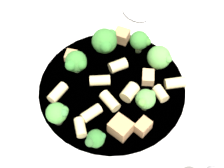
{
  "coord_description": "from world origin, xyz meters",
  "views": [
    {
      "loc": [
        -0.05,
        -0.29,
        0.47
      ],
      "look_at": [
        0.0,
        0.0,
        0.04
      ],
      "focal_mm": 60.0,
      "sensor_mm": 36.0,
      "label": 1
    }
  ],
  "objects_px": {
    "broccoli_floret_1": "(76,62)",
    "rigatoni_0": "(91,113)",
    "spoon": "(146,19)",
    "rigatoni_5": "(130,92)",
    "rigatoni_1": "(118,66)",
    "chicken_chunk_2": "(122,36)",
    "chicken_chunk_0": "(71,56)",
    "chicken_chunk_1": "(143,127)",
    "chicken_chunk_3": "(120,128)",
    "broccoli_floret_5": "(105,41)",
    "broccoli_floret_3": "(95,139)",
    "broccoli_floret_2": "(146,99)",
    "rigatoni_2": "(100,80)",
    "broccoli_floret_4": "(140,41)",
    "rigatoni_6": "(58,92)",
    "rigatoni_8": "(161,94)",
    "broccoli_floret_6": "(57,113)",
    "chicken_chunk_4": "(148,77)",
    "pasta_bowl": "(112,93)",
    "rigatoni_4": "(80,128)",
    "rigatoni_3": "(175,83)",
    "rigatoni_7": "(110,101)",
    "broccoli_floret_0": "(160,57)"
  },
  "relations": [
    {
      "from": "broccoli_floret_1",
      "to": "rigatoni_0",
      "type": "xyz_separation_m",
      "value": [
        0.01,
        -0.07,
        -0.02
      ]
    },
    {
      "from": "spoon",
      "to": "rigatoni_5",
      "type": "bearing_deg",
      "value": -110.19
    },
    {
      "from": "rigatoni_1",
      "to": "chicken_chunk_2",
      "type": "relative_size",
      "value": 1.19
    },
    {
      "from": "chicken_chunk_0",
      "to": "chicken_chunk_2",
      "type": "height_order",
      "value": "chicken_chunk_2"
    },
    {
      "from": "rigatoni_0",
      "to": "chicken_chunk_0",
      "type": "relative_size",
      "value": 1.56
    },
    {
      "from": "broccoli_floret_1",
      "to": "rigatoni_5",
      "type": "relative_size",
      "value": 1.62
    },
    {
      "from": "chicken_chunk_1",
      "to": "rigatoni_5",
      "type": "bearing_deg",
      "value": 97.22
    },
    {
      "from": "chicken_chunk_3",
      "to": "broccoli_floret_1",
      "type": "bearing_deg",
      "value": 112.85
    },
    {
      "from": "broccoli_floret_5",
      "to": "chicken_chunk_3",
      "type": "xyz_separation_m",
      "value": [
        -0.0,
        -0.13,
        -0.01
      ]
    },
    {
      "from": "broccoli_floret_1",
      "to": "broccoli_floret_3",
      "type": "distance_m",
      "value": 0.12
    },
    {
      "from": "chicken_chunk_1",
      "to": "chicken_chunk_3",
      "type": "bearing_deg",
      "value": 174.96
    },
    {
      "from": "broccoli_floret_2",
      "to": "rigatoni_5",
      "type": "height_order",
      "value": "broccoli_floret_2"
    },
    {
      "from": "rigatoni_2",
      "to": "broccoli_floret_1",
      "type": "bearing_deg",
      "value": 139.88
    },
    {
      "from": "broccoli_floret_4",
      "to": "rigatoni_6",
      "type": "bearing_deg",
      "value": -154.96
    },
    {
      "from": "broccoli_floret_1",
      "to": "rigatoni_2",
      "type": "distance_m",
      "value": 0.04
    },
    {
      "from": "rigatoni_8",
      "to": "chicken_chunk_2",
      "type": "relative_size",
      "value": 1.02
    },
    {
      "from": "broccoli_floret_6",
      "to": "rigatoni_8",
      "type": "distance_m",
      "value": 0.14
    },
    {
      "from": "rigatoni_0",
      "to": "broccoli_floret_4",
      "type": "bearing_deg",
      "value": 49.3
    },
    {
      "from": "broccoli_floret_1",
      "to": "chicken_chunk_1",
      "type": "relative_size",
      "value": 1.87
    },
    {
      "from": "broccoli_floret_4",
      "to": "chicken_chunk_4",
      "type": "relative_size",
      "value": 1.78
    },
    {
      "from": "broccoli_floret_4",
      "to": "pasta_bowl",
      "type": "bearing_deg",
      "value": -130.59
    },
    {
      "from": "rigatoni_8",
      "to": "chicken_chunk_4",
      "type": "xyz_separation_m",
      "value": [
        -0.01,
        0.03,
        -0.0
      ]
    },
    {
      "from": "rigatoni_5",
      "to": "rigatoni_8",
      "type": "xyz_separation_m",
      "value": [
        0.04,
        -0.01,
        -0.0
      ]
    },
    {
      "from": "chicken_chunk_1",
      "to": "rigatoni_2",
      "type": "bearing_deg",
      "value": 118.38
    },
    {
      "from": "rigatoni_6",
      "to": "chicken_chunk_4",
      "type": "relative_size",
      "value": 1.37
    },
    {
      "from": "rigatoni_8",
      "to": "rigatoni_4",
      "type": "bearing_deg",
      "value": -163.61
    },
    {
      "from": "rigatoni_3",
      "to": "rigatoni_7",
      "type": "distance_m",
      "value": 0.1
    },
    {
      "from": "pasta_bowl",
      "to": "chicken_chunk_2",
      "type": "height_order",
      "value": "chicken_chunk_2"
    },
    {
      "from": "rigatoni_1",
      "to": "rigatoni_6",
      "type": "bearing_deg",
      "value": -160.75
    },
    {
      "from": "broccoli_floret_4",
      "to": "chicken_chunk_4",
      "type": "bearing_deg",
      "value": -88.24
    },
    {
      "from": "broccoli_floret_6",
      "to": "rigatoni_4",
      "type": "relative_size",
      "value": 1.45
    },
    {
      "from": "pasta_bowl",
      "to": "broccoli_floret_4",
      "type": "bearing_deg",
      "value": 49.41
    },
    {
      "from": "chicken_chunk_0",
      "to": "chicken_chunk_1",
      "type": "height_order",
      "value": "chicken_chunk_1"
    },
    {
      "from": "broccoli_floret_4",
      "to": "rigatoni_1",
      "type": "distance_m",
      "value": 0.05
    },
    {
      "from": "rigatoni_7",
      "to": "chicken_chunk_3",
      "type": "xyz_separation_m",
      "value": [
        0.01,
        -0.04,
        0.0
      ]
    },
    {
      "from": "broccoli_floret_6",
      "to": "broccoli_floret_3",
      "type": "bearing_deg",
      "value": -44.39
    },
    {
      "from": "chicken_chunk_0",
      "to": "chicken_chunk_1",
      "type": "bearing_deg",
      "value": -59.3
    },
    {
      "from": "rigatoni_0",
      "to": "rigatoni_7",
      "type": "xyz_separation_m",
      "value": [
        0.03,
        0.01,
        0.0
      ]
    },
    {
      "from": "broccoli_floret_2",
      "to": "chicken_chunk_1",
      "type": "xyz_separation_m",
      "value": [
        -0.01,
        -0.03,
        -0.02
      ]
    },
    {
      "from": "broccoli_floret_1",
      "to": "chicken_chunk_4",
      "type": "relative_size",
      "value": 1.8
    },
    {
      "from": "broccoli_floret_2",
      "to": "rigatoni_7",
      "type": "height_order",
      "value": "broccoli_floret_2"
    },
    {
      "from": "broccoli_floret_0",
      "to": "rigatoni_1",
      "type": "distance_m",
      "value": 0.06
    },
    {
      "from": "chicken_chunk_3",
      "to": "chicken_chunk_2",
      "type": "bearing_deg",
      "value": 78.85
    },
    {
      "from": "broccoli_floret_3",
      "to": "chicken_chunk_1",
      "type": "xyz_separation_m",
      "value": [
        0.06,
        0.01,
        -0.01
      ]
    },
    {
      "from": "broccoli_floret_1",
      "to": "rigatoni_7",
      "type": "bearing_deg",
      "value": -58.02
    },
    {
      "from": "pasta_bowl",
      "to": "rigatoni_7",
      "type": "height_order",
      "value": "rigatoni_7"
    },
    {
      "from": "rigatoni_2",
      "to": "chicken_chunk_2",
      "type": "relative_size",
      "value": 1.33
    },
    {
      "from": "chicken_chunk_0",
      "to": "rigatoni_8",
      "type": "bearing_deg",
      "value": -37.48
    },
    {
      "from": "broccoli_floret_3",
      "to": "rigatoni_6",
      "type": "bearing_deg",
      "value": 116.08
    },
    {
      "from": "broccoli_floret_2",
      "to": "rigatoni_7",
      "type": "xyz_separation_m",
      "value": [
        -0.04,
        0.01,
        -0.02
      ]
    }
  ]
}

